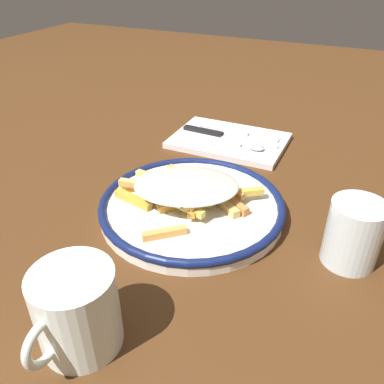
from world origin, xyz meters
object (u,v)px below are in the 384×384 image
at_px(plate, 192,206).
at_px(coffee_mug, 76,311).
at_px(fork, 239,133).
at_px(water_glass, 354,233).
at_px(fries_heap, 184,189).
at_px(knife, 221,135).
at_px(spoon, 241,145).
at_px(napkin, 229,141).

xyz_separation_m(plate, coffee_mug, (0.26, -0.01, 0.03)).
distance_m(fork, water_glass, 0.40).
bearing_deg(fork, plate, 4.62).
distance_m(fries_heap, knife, 0.26).
height_order(fork, knife, knife).
bearing_deg(fries_heap, plate, 79.34).
relative_size(spoon, coffee_mug, 1.34).
distance_m(fries_heap, fork, 0.29).
bearing_deg(water_glass, spoon, -136.54).
height_order(plate, knife, plate).
distance_m(fork, knife, 0.04).
xyz_separation_m(plate, napkin, (-0.26, -0.04, -0.01)).
bearing_deg(water_glass, fork, -139.79).
distance_m(plate, fries_heap, 0.03).
xyz_separation_m(napkin, spoon, (0.03, 0.03, 0.01)).
relative_size(knife, water_glass, 2.37).
bearing_deg(fries_heap, fork, -178.31).
height_order(napkin, fork, fork).
bearing_deg(water_glass, fries_heap, -93.39).
xyz_separation_m(plate, water_glass, (0.01, 0.23, 0.03)).
bearing_deg(spoon, fries_heap, -3.52).
xyz_separation_m(fries_heap, spoon, (-0.23, 0.01, -0.02)).
xyz_separation_m(fork, coffee_mug, (0.55, 0.02, 0.03)).
height_order(fries_heap, fork, fries_heap).
height_order(plate, water_glass, water_glass).
relative_size(fries_heap, knife, 1.05).
bearing_deg(plate, water_glass, 87.08).
bearing_deg(plate, fries_heap, -100.66).
xyz_separation_m(water_glass, coffee_mug, (0.25, -0.24, 0.00)).
bearing_deg(fries_heap, knife, -171.37).
relative_size(fries_heap, water_glass, 2.49).
height_order(fries_heap, napkin, fries_heap).
xyz_separation_m(plate, fries_heap, (-0.00, -0.02, 0.03)).
distance_m(spoon, coffee_mug, 0.50).
bearing_deg(spoon, knife, -118.92).
distance_m(fries_heap, coffee_mug, 0.26).
distance_m(plate, fork, 0.29).
bearing_deg(water_glass, knife, -133.86).
bearing_deg(napkin, coffee_mug, 3.15).
xyz_separation_m(fries_heap, water_glass, (0.01, 0.25, 0.01)).
xyz_separation_m(knife, coffee_mug, (0.53, 0.05, 0.03)).
relative_size(plate, spoon, 1.87).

